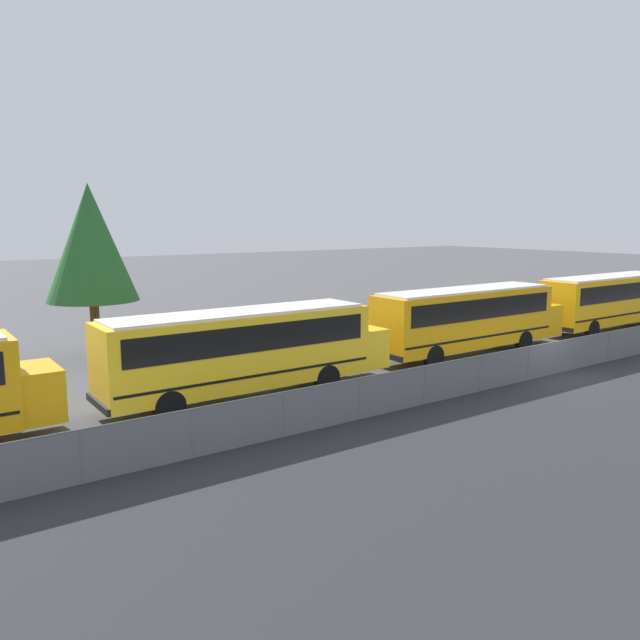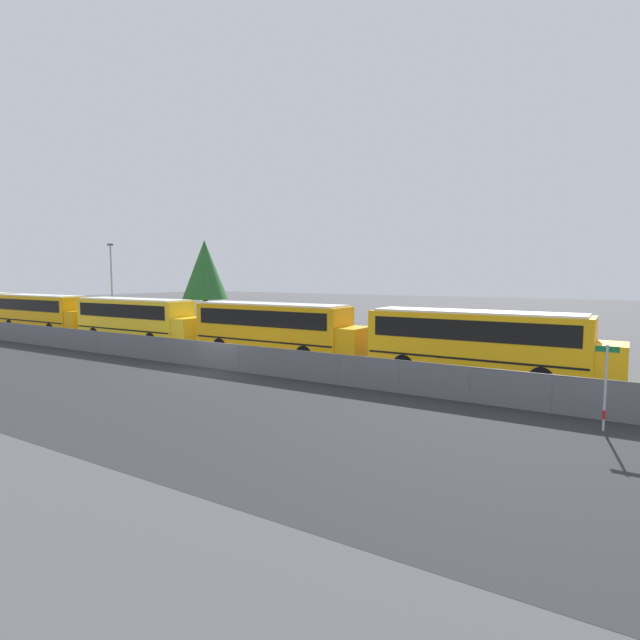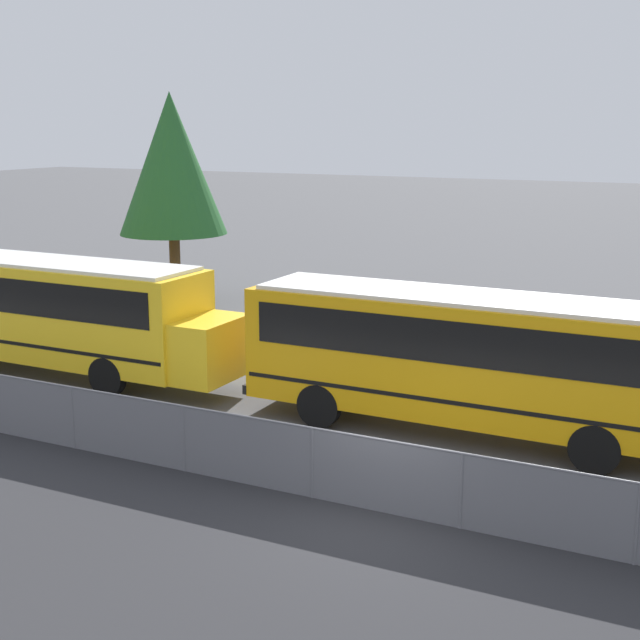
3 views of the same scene
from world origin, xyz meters
TOP-DOWN VIEW (x-y plane):
  - ground_plane at (0.00, 0.00)m, footprint 200.00×200.00m
  - road_strip at (0.00, -6.00)m, footprint 134.52×12.00m
  - fence at (0.00, -0.00)m, footprint 100.59×0.07m
  - school_bus_1 at (-25.50, 4.78)m, footprint 11.88×2.48m
  - school_bus_2 at (-12.53, 4.56)m, footprint 11.88×2.48m
  - school_bus_3 at (0.24, 4.89)m, footprint 11.88×2.48m
  - school_bus_4 at (12.89, 4.84)m, footprint 11.88×2.48m
  - street_sign at (18.50, -1.38)m, footprint 0.70×0.09m
  - light_pole at (-24.69, 11.28)m, footprint 0.60×0.24m
  - tree_1 at (-15.31, 14.67)m, footprint 4.29×4.29m

SIDE VIEW (x-z plane):
  - ground_plane at x=0.00m, z-range 0.00..0.00m
  - road_strip at x=0.00m, z-range 0.00..0.01m
  - fence at x=0.00m, z-range 0.02..1.50m
  - street_sign at x=18.50m, z-range 0.09..2.97m
  - school_bus_1 at x=-25.50m, z-range 0.33..3.72m
  - school_bus_2 at x=-12.53m, z-range 0.33..3.72m
  - school_bus_3 at x=0.24m, z-range 0.33..3.72m
  - school_bus_4 at x=12.89m, z-range 0.33..3.72m
  - light_pole at x=-24.69m, z-range 0.39..8.63m
  - tree_1 at x=-15.31m, z-range 1.42..9.89m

